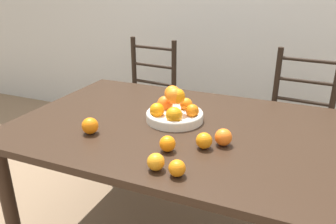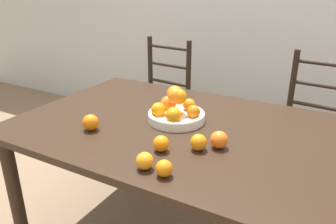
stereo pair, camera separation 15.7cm
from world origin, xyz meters
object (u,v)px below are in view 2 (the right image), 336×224
fruit_bowl (176,111)px  orange_loose_5 (199,142)px  orange_loose_2 (145,161)px  orange_loose_4 (91,122)px  orange_loose_1 (219,140)px  chair_left (159,103)px  orange_loose_0 (161,144)px  chair_right (311,133)px  orange_loose_3 (164,168)px

fruit_bowl → orange_loose_5: size_ratio=4.14×
fruit_bowl → orange_loose_2: 0.48m
orange_loose_4 → orange_loose_5: orange_loose_4 is taller
fruit_bowl → orange_loose_1: fruit_bowl is taller
orange_loose_4 → chair_left: chair_left is taller
orange_loose_0 → chair_left: (-0.67, 1.12, -0.30)m
orange_loose_1 → fruit_bowl: bearing=150.1°
orange_loose_2 → chair_right: bearing=69.6°
orange_loose_4 → chair_right: 1.45m
fruit_bowl → orange_loose_3: 0.52m
orange_loose_5 → chair_right: (0.36, 1.04, -0.30)m
orange_loose_1 → orange_loose_3: 0.32m
orange_loose_2 → orange_loose_5: bearing=64.1°
orange_loose_0 → orange_loose_5: orange_loose_5 is taller
orange_loose_3 → chair_left: bearing=121.3°
orange_loose_3 → orange_loose_5: orange_loose_5 is taller
orange_loose_1 → chair_right: 1.06m
orange_loose_3 → orange_loose_4: bearing=160.7°
orange_loose_4 → orange_loose_1: bearing=12.0°
orange_loose_5 → fruit_bowl: bearing=134.8°
orange_loose_3 → chair_right: size_ratio=0.07×
orange_loose_5 → orange_loose_0: bearing=-147.5°
orange_loose_1 → orange_loose_5: 0.09m
chair_left → chair_right: same height
orange_loose_2 → chair_left: chair_left is taller
orange_loose_0 → fruit_bowl: bearing=107.1°
orange_loose_5 → chair_left: chair_left is taller
chair_left → orange_loose_1: bearing=-43.3°
orange_loose_3 → orange_loose_0: bearing=123.5°
chair_left → fruit_bowl: bearing=-49.6°
fruit_bowl → orange_loose_4: size_ratio=3.75×
orange_loose_1 → orange_loose_2: 0.35m
fruit_bowl → orange_loose_1: (0.30, -0.17, -0.02)m
orange_loose_5 → chair_left: (-0.81, 1.04, -0.30)m
chair_right → orange_loose_5: bearing=-104.8°
orange_loose_0 → orange_loose_2: (0.02, -0.15, -0.00)m
orange_loose_4 → chair_left: (-0.28, 1.10, -0.31)m
orange_loose_2 → orange_loose_3: bearing=-4.8°
orange_loose_1 → chair_left: size_ratio=0.08×
orange_loose_0 → orange_loose_2: same height
fruit_bowl → orange_loose_3: (0.20, -0.48, -0.02)m
orange_loose_4 → orange_loose_0: bearing=-2.5°
chair_right → orange_loose_0: bearing=-109.3°
orange_loose_2 → fruit_bowl: bearing=103.8°
fruit_bowl → chair_left: chair_left is taller
orange_loose_4 → chair_left: size_ratio=0.08×
fruit_bowl → chair_left: bearing=125.6°
orange_loose_0 → orange_loose_2: 0.15m
orange_loose_3 → orange_loose_4: orange_loose_4 is taller
chair_left → chair_right: size_ratio=1.00×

